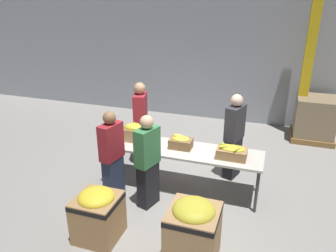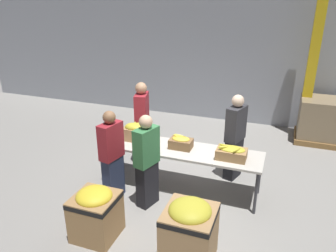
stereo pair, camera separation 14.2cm
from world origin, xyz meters
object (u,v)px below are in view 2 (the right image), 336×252
at_px(banana_box_1, 181,142).
at_px(donation_bin_1, 189,231).
at_px(volunteer_3, 112,156).
at_px(donation_bin_0, 96,212).
at_px(banana_box_2, 231,152).
at_px(support_pillar, 314,56).
at_px(banana_box_0, 134,131).
at_px(volunteer_2, 235,138).
at_px(volunteer_1, 147,162).
at_px(sorting_table, 181,152).
at_px(pallet_stack_0, 318,120).
at_px(volunteer_0, 142,124).

bearing_deg(banana_box_1, donation_bin_1, -68.29).
xyz_separation_m(volunteer_3, donation_bin_0, (0.26, -0.99, -0.37)).
relative_size(banana_box_2, support_pillar, 0.12).
relative_size(banana_box_1, donation_bin_0, 0.50).
xyz_separation_m(banana_box_0, volunteer_2, (1.75, 0.65, -0.14)).
bearing_deg(support_pillar, volunteer_1, -122.18).
bearing_deg(donation_bin_1, volunteer_2, 85.83).
xyz_separation_m(banana_box_2, volunteer_2, (-0.07, 0.79, -0.08)).
bearing_deg(banana_box_2, banana_box_1, 174.01).
height_order(sorting_table, donation_bin_1, donation_bin_1).
xyz_separation_m(banana_box_0, volunteer_1, (0.56, -0.73, -0.16)).
relative_size(donation_bin_1, support_pillar, 0.22).
bearing_deg(sorting_table, volunteer_2, 41.89).
bearing_deg(donation_bin_0, banana_box_2, 43.79).
xyz_separation_m(banana_box_1, pallet_stack_0, (2.44, 3.10, -0.39)).
bearing_deg(pallet_stack_0, banana_box_2, -115.79).
distance_m(sorting_table, pallet_stack_0, 3.97).
bearing_deg(support_pillar, sorting_table, -122.63).
bearing_deg(banana_box_1, support_pillar, 56.80).
xyz_separation_m(sorting_table, volunteer_3, (-1.02, -0.64, 0.05)).
xyz_separation_m(banana_box_2, volunteer_1, (-1.25, -0.59, -0.11)).
bearing_deg(banana_box_0, banana_box_2, -4.20).
bearing_deg(banana_box_1, banana_box_0, 177.57).
distance_m(support_pillar, pallet_stack_0, 1.53).
bearing_deg(volunteer_3, pallet_stack_0, -29.85).
height_order(donation_bin_0, support_pillar, support_pillar).
distance_m(banana_box_0, volunteer_3, 0.73).
height_order(banana_box_2, volunteer_0, volunteer_0).
bearing_deg(support_pillar, volunteer_2, -116.77).
xyz_separation_m(banana_box_0, donation_bin_1, (1.58, -1.70, -0.48)).
relative_size(volunteer_0, donation_bin_0, 2.20).
relative_size(volunteer_1, volunteer_3, 1.01).
bearing_deg(volunteer_1, banana_box_0, 54.62).
distance_m(volunteer_3, donation_bin_0, 1.09).
relative_size(volunteer_1, support_pillar, 0.40).
relative_size(volunteer_2, donation_bin_0, 2.12).
distance_m(banana_box_2, volunteer_2, 0.79).
distance_m(banana_box_1, support_pillar, 4.01).
distance_m(banana_box_2, pallet_stack_0, 3.57).
bearing_deg(pallet_stack_0, banana_box_0, -137.66).
bearing_deg(donation_bin_1, banana_box_1, 111.71).
height_order(banana_box_0, banana_box_1, banana_box_0).
relative_size(banana_box_1, pallet_stack_0, 0.38).
xyz_separation_m(donation_bin_0, pallet_stack_0, (3.18, 4.76, 0.10)).
bearing_deg(volunteer_3, donation_bin_0, -152.69).
bearing_deg(banana_box_1, banana_box_2, -5.99).
bearing_deg(banana_box_2, support_pillar, 69.95).
relative_size(banana_box_0, volunteer_1, 0.25).
relative_size(banana_box_0, banana_box_1, 1.01).
bearing_deg(banana_box_1, sorting_table, -55.43).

